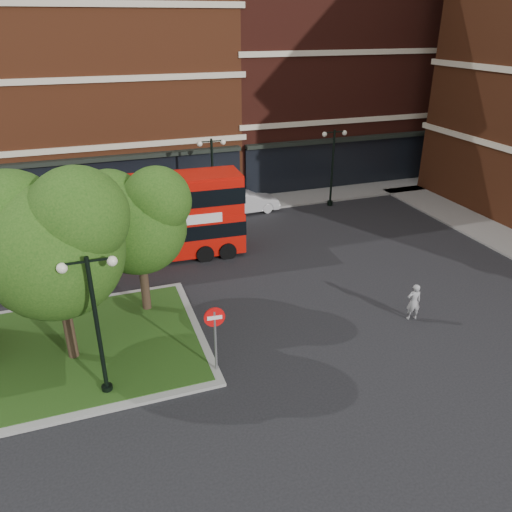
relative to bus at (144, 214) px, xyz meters
name	(u,v)px	position (x,y,z in m)	size (l,w,h in m)	color
ground	(265,362)	(2.69, -10.13, -2.48)	(120.00, 120.00, 0.00)	black
pavement_far	(176,212)	(2.69, 6.37, -2.42)	(44.00, 3.00, 0.12)	slate
terrace_far_left	(28,90)	(-5.31, 13.87, 4.52)	(26.00, 12.00, 14.00)	brown
terrace_far_right	(327,65)	(16.69, 13.87, 5.52)	(18.00, 12.00, 16.00)	#471911
traffic_island	(31,358)	(-5.31, -7.13, -2.41)	(12.60, 7.60, 0.15)	gray
tree_island_west	(49,238)	(-3.90, -7.55, 2.32)	(5.40, 4.71, 7.21)	#2D2116
tree_island_east	(135,217)	(-0.88, -5.06, 1.77)	(4.46, 3.90, 6.29)	#2D2116
lamp_island	(96,321)	(-2.81, -9.93, 0.35)	(1.72, 0.36, 5.00)	black
lamp_far_left	(213,175)	(4.69, 4.37, 0.35)	(1.72, 0.36, 5.00)	black
lamp_far_right	(333,164)	(12.69, 4.37, 0.35)	(1.72, 0.36, 5.00)	black
bus	(144,214)	(0.00, 0.00, 0.00)	(9.97, 2.69, 3.77)	red
woman	(414,302)	(9.41, -9.40, -1.67)	(0.59, 0.38, 1.61)	gray
car_silver	(79,216)	(-3.20, 5.87, -1.81)	(1.56, 3.88, 1.32)	#A2A6A9
car_white	(246,202)	(6.98, 4.92, -1.78)	(1.46, 4.20, 1.38)	silver
no_entry_sign	(215,327)	(0.89, -10.05, -0.62)	(0.72, 0.12, 2.61)	slate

